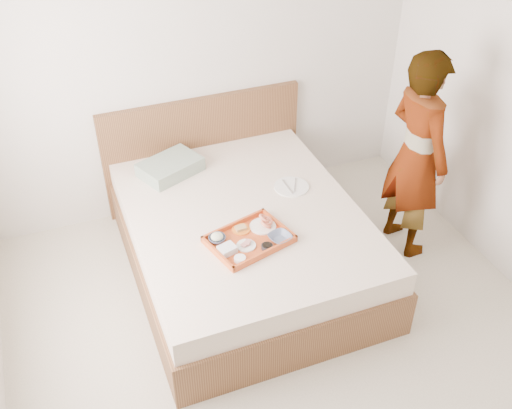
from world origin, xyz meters
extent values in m
cube|color=beige|center=(0.00, 0.00, 0.00)|extent=(3.50, 4.00, 0.01)
cube|color=silver|center=(0.00, 2.00, 1.30)|extent=(3.50, 0.01, 2.60)
cube|color=brown|center=(-0.01, 1.00, 0.27)|extent=(1.65, 2.00, 0.53)
cube|color=brown|center=(-0.01, 1.97, 0.47)|extent=(1.65, 0.06, 0.95)
cube|color=gray|center=(-0.36, 1.66, 0.58)|extent=(0.53, 0.45, 0.11)
cube|color=#D1551D|center=(-0.09, 0.69, 0.55)|extent=(0.59, 0.50, 0.05)
cylinder|color=white|center=(0.04, 0.78, 0.55)|extent=(0.22, 0.22, 0.01)
imported|color=navy|center=(0.10, 0.62, 0.56)|extent=(0.18, 0.18, 0.04)
cylinder|color=black|center=(-0.02, 0.57, 0.56)|extent=(0.09, 0.09, 0.03)
cylinder|color=white|center=(-0.13, 0.64, 0.55)|extent=(0.16, 0.16, 0.01)
cylinder|color=orange|center=(-0.11, 0.80, 0.55)|extent=(0.15, 0.15, 0.01)
imported|color=navy|center=(-0.29, 0.75, 0.56)|extent=(0.14, 0.14, 0.04)
cube|color=silver|center=(-0.27, 0.62, 0.57)|extent=(0.13, 0.11, 0.05)
cylinder|color=white|center=(-0.22, 0.52, 0.56)|extent=(0.09, 0.09, 0.03)
cylinder|color=white|center=(0.42, 1.15, 0.54)|extent=(0.32, 0.32, 0.01)
imported|color=silver|center=(1.25, 0.85, 0.80)|extent=(0.42, 0.61, 1.59)
camera|label=1|loc=(-1.13, -2.10, 3.06)|focal=41.76mm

